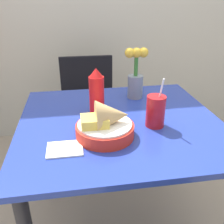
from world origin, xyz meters
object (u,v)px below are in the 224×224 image
food_basket (107,124)px  drink_cup (155,112)px  chair_far_window (88,102)px  flower_vase (136,75)px  ketchup_bottle (97,93)px

food_basket → drink_cup: size_ratio=1.05×
drink_cup → chair_far_window: bearing=105.3°
drink_cup → flower_vase: 0.34m
food_basket → ketchup_bottle: (-0.02, 0.21, 0.05)m
ketchup_bottle → drink_cup: ketchup_bottle is taller
chair_far_window → flower_vase: 0.68m
ketchup_bottle → chair_far_window: bearing=90.0°
chair_far_window → food_basket: (0.02, -0.91, 0.29)m
food_basket → chair_far_window: bearing=91.1°
food_basket → ketchup_bottle: ketchup_bottle is taller
chair_far_window → drink_cup: drink_cup is taller
flower_vase → drink_cup: bearing=-88.8°
chair_far_window → food_basket: food_basket is taller
chair_far_window → ketchup_bottle: 0.78m
ketchup_bottle → flower_vase: 0.29m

